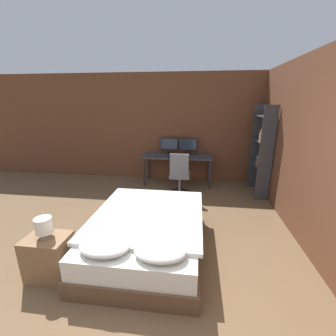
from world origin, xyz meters
name	(u,v)px	position (x,y,z in m)	size (l,w,h in m)	color
wall_back	(180,129)	(0.00, 4.35, 1.35)	(12.00, 0.06, 2.70)	brown
wall_side_right	(325,158)	(2.03, 1.50, 1.35)	(0.06, 12.00, 2.70)	brown
bed	(147,233)	(-0.18, 1.26, 0.26)	(1.49, 1.96, 0.60)	brown
nightstand	(49,257)	(-1.21, 0.62, 0.27)	(0.49, 0.37, 0.53)	brown
bedside_lamp	(44,226)	(-1.21, 0.62, 0.69)	(0.19, 0.19, 0.25)	gray
desk	(177,159)	(-0.01, 3.97, 0.65)	(1.69, 0.61, 0.73)	#38383D
monitor_left	(169,145)	(-0.25, 4.17, 0.96)	(0.45, 0.16, 0.40)	black
monitor_right	(188,145)	(0.23, 4.17, 0.96)	(0.45, 0.16, 0.40)	black
keyboard	(177,157)	(-0.01, 3.77, 0.74)	(0.41, 0.13, 0.02)	black
computer_mouse	(189,157)	(0.29, 3.77, 0.75)	(0.07, 0.05, 0.04)	black
office_chair	(180,179)	(0.10, 3.25, 0.39)	(0.52, 0.52, 0.97)	black
bookshelf	(262,149)	(1.84, 3.52, 1.05)	(0.28, 0.81, 1.96)	#333338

